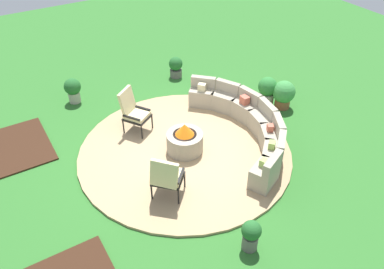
{
  "coord_description": "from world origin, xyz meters",
  "views": [
    {
      "loc": [
        6.22,
        -3.59,
        6.01
      ],
      "look_at": [
        0.0,
        0.2,
        0.45
      ],
      "focal_mm": 36.11,
      "sensor_mm": 36.0,
      "label": 1
    }
  ],
  "objects_px": {
    "potted_plant_4": "(176,67)",
    "lounge_chair_front_left": "(133,111)",
    "curved_stone_bench": "(247,124)",
    "potted_plant_3": "(284,94)",
    "potted_plant_0": "(73,89)",
    "potted_plant_1": "(251,234)",
    "potted_plant_2": "(267,90)",
    "lounge_chair_front_right": "(167,176)",
    "fire_pit": "(185,140)"
  },
  "relations": [
    {
      "from": "curved_stone_bench",
      "to": "potted_plant_0",
      "type": "height_order",
      "value": "curved_stone_bench"
    },
    {
      "from": "curved_stone_bench",
      "to": "potted_plant_0",
      "type": "relative_size",
      "value": 5.6
    },
    {
      "from": "lounge_chair_front_left",
      "to": "potted_plant_0",
      "type": "height_order",
      "value": "lounge_chair_front_left"
    },
    {
      "from": "curved_stone_bench",
      "to": "potted_plant_1",
      "type": "bearing_deg",
      "value": -36.79
    },
    {
      "from": "potted_plant_1",
      "to": "potted_plant_0",
      "type": "bearing_deg",
      "value": -169.9
    },
    {
      "from": "potted_plant_2",
      "to": "potted_plant_4",
      "type": "bearing_deg",
      "value": -152.52
    },
    {
      "from": "potted_plant_3",
      "to": "potted_plant_1",
      "type": "bearing_deg",
      "value": -48.64
    },
    {
      "from": "lounge_chair_front_left",
      "to": "potted_plant_2",
      "type": "xyz_separation_m",
      "value": [
        0.72,
        3.75,
        -0.19
      ]
    },
    {
      "from": "fire_pit",
      "to": "potted_plant_0",
      "type": "height_order",
      "value": "fire_pit"
    },
    {
      "from": "lounge_chair_front_right",
      "to": "potted_plant_4",
      "type": "relative_size",
      "value": 1.61
    },
    {
      "from": "potted_plant_1",
      "to": "potted_plant_2",
      "type": "xyz_separation_m",
      "value": [
        -3.67,
        3.46,
        0.07
      ]
    },
    {
      "from": "potted_plant_3",
      "to": "potted_plant_4",
      "type": "relative_size",
      "value": 1.21
    },
    {
      "from": "lounge_chair_front_left",
      "to": "potted_plant_1",
      "type": "height_order",
      "value": "lounge_chair_front_left"
    },
    {
      "from": "lounge_chair_front_right",
      "to": "potted_plant_0",
      "type": "height_order",
      "value": "lounge_chair_front_right"
    },
    {
      "from": "potted_plant_0",
      "to": "curved_stone_bench",
      "type": "bearing_deg",
      "value": 39.62
    },
    {
      "from": "fire_pit",
      "to": "curved_stone_bench",
      "type": "xyz_separation_m",
      "value": [
        0.27,
        1.65,
        0.03
      ]
    },
    {
      "from": "fire_pit",
      "to": "lounge_chair_front_left",
      "type": "relative_size",
      "value": 0.75
    },
    {
      "from": "fire_pit",
      "to": "potted_plant_4",
      "type": "xyz_separation_m",
      "value": [
        -3.39,
        1.67,
        -0.01
      ]
    },
    {
      "from": "potted_plant_0",
      "to": "potted_plant_1",
      "type": "height_order",
      "value": "potted_plant_0"
    },
    {
      "from": "potted_plant_4",
      "to": "potted_plant_3",
      "type": "bearing_deg",
      "value": 28.45
    },
    {
      "from": "lounge_chair_front_right",
      "to": "potted_plant_4",
      "type": "xyz_separation_m",
      "value": [
        -4.49,
        2.74,
        -0.26
      ]
    },
    {
      "from": "potted_plant_1",
      "to": "potted_plant_3",
      "type": "relative_size",
      "value": 0.83
    },
    {
      "from": "lounge_chair_front_right",
      "to": "potted_plant_0",
      "type": "relative_size",
      "value": 1.46
    },
    {
      "from": "lounge_chair_front_left",
      "to": "potted_plant_3",
      "type": "bearing_deg",
      "value": 131.59
    },
    {
      "from": "lounge_chair_front_left",
      "to": "potted_plant_2",
      "type": "distance_m",
      "value": 3.82
    },
    {
      "from": "potted_plant_3",
      "to": "potted_plant_4",
      "type": "height_order",
      "value": "potted_plant_3"
    },
    {
      "from": "potted_plant_1",
      "to": "potted_plant_4",
      "type": "height_order",
      "value": "potted_plant_1"
    },
    {
      "from": "curved_stone_bench",
      "to": "potted_plant_3",
      "type": "xyz_separation_m",
      "value": [
        -0.56,
        1.69,
        0.05
      ]
    },
    {
      "from": "potted_plant_0",
      "to": "potted_plant_4",
      "type": "relative_size",
      "value": 1.1
    },
    {
      "from": "fire_pit",
      "to": "curved_stone_bench",
      "type": "height_order",
      "value": "curved_stone_bench"
    },
    {
      "from": "potted_plant_0",
      "to": "potted_plant_2",
      "type": "relative_size",
      "value": 0.89
    },
    {
      "from": "curved_stone_bench",
      "to": "lounge_chair_front_left",
      "type": "xyz_separation_m",
      "value": [
        -1.67,
        -2.32,
        0.25
      ]
    },
    {
      "from": "potted_plant_1",
      "to": "potted_plant_2",
      "type": "height_order",
      "value": "potted_plant_2"
    },
    {
      "from": "curved_stone_bench",
      "to": "potted_plant_2",
      "type": "bearing_deg",
      "value": 123.63
    },
    {
      "from": "fire_pit",
      "to": "potted_plant_0",
      "type": "distance_m",
      "value": 3.92
    },
    {
      "from": "lounge_chair_front_right",
      "to": "potted_plant_2",
      "type": "height_order",
      "value": "lounge_chair_front_right"
    },
    {
      "from": "potted_plant_3",
      "to": "curved_stone_bench",
      "type": "bearing_deg",
      "value": -71.63
    },
    {
      "from": "lounge_chair_front_right",
      "to": "potted_plant_1",
      "type": "relative_size",
      "value": 1.6
    },
    {
      "from": "lounge_chair_front_right",
      "to": "potted_plant_0",
      "type": "xyz_separation_m",
      "value": [
        -4.7,
        -0.48,
        -0.2
      ]
    },
    {
      "from": "potted_plant_4",
      "to": "lounge_chair_front_right",
      "type": "bearing_deg",
      "value": -31.37
    },
    {
      "from": "potted_plant_0",
      "to": "potted_plant_3",
      "type": "bearing_deg",
      "value": 55.96
    },
    {
      "from": "fire_pit",
      "to": "lounge_chair_front_left",
      "type": "height_order",
      "value": "lounge_chair_front_left"
    },
    {
      "from": "curved_stone_bench",
      "to": "potted_plant_4",
      "type": "distance_m",
      "value": 3.67
    },
    {
      "from": "fire_pit",
      "to": "lounge_chair_front_left",
      "type": "bearing_deg",
      "value": -154.34
    },
    {
      "from": "potted_plant_4",
      "to": "lounge_chair_front_left",
      "type": "bearing_deg",
      "value": -49.48
    },
    {
      "from": "lounge_chair_front_right",
      "to": "potted_plant_4",
      "type": "height_order",
      "value": "lounge_chair_front_right"
    },
    {
      "from": "lounge_chair_front_right",
      "to": "potted_plant_2",
      "type": "distance_m",
      "value": 4.52
    },
    {
      "from": "fire_pit",
      "to": "potted_plant_2",
      "type": "xyz_separation_m",
      "value": [
        -0.67,
        3.08,
        0.08
      ]
    },
    {
      "from": "potted_plant_0",
      "to": "lounge_chair_front_left",
      "type": "bearing_deg",
      "value": 21.85
    },
    {
      "from": "lounge_chair_front_right",
      "to": "potted_plant_3",
      "type": "height_order",
      "value": "lounge_chair_front_right"
    }
  ]
}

